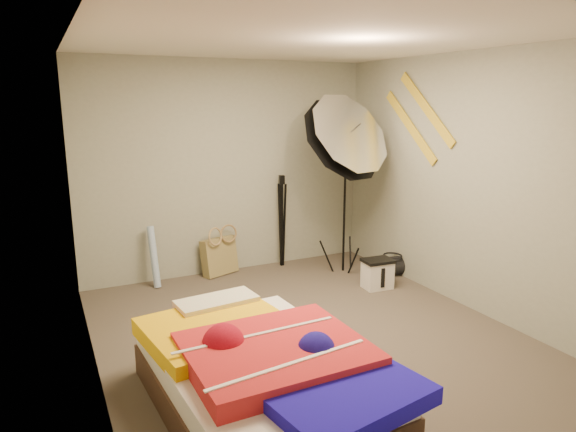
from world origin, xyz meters
TOP-DOWN VIEW (x-y plane):
  - floor at (0.00, 0.00)m, footprint 4.00×4.00m
  - ceiling at (0.00, 0.00)m, footprint 4.00×4.00m
  - wall_back at (0.00, 2.00)m, footprint 3.50×0.00m
  - wall_front at (0.00, -2.00)m, footprint 3.50×0.00m
  - wall_left at (-1.75, 0.00)m, footprint 0.00×4.00m
  - wall_right at (1.75, 0.00)m, footprint 0.00×4.00m
  - tote_bag at (-0.18, 1.90)m, footprint 0.48×0.33m
  - wrapping_roll at (-0.96, 1.81)m, footprint 0.11×0.21m
  - camera_case at (1.24, 0.68)m, footprint 0.32×0.24m
  - duffel_bag at (1.65, 0.96)m, footprint 0.38×0.25m
  - wall_stripe_upper at (1.73, 0.60)m, footprint 0.02×0.91m
  - wall_stripe_lower at (1.73, 0.85)m, footprint 0.02×0.91m
  - bed at (-0.81, -0.86)m, footprint 1.42×2.01m
  - photo_umbrella at (1.07, 1.20)m, footprint 1.24×0.89m
  - camera_tripod at (0.63, 1.87)m, footprint 0.07×0.07m

SIDE VIEW (x-z plane):
  - floor at x=0.00m, z-range 0.00..0.00m
  - duffel_bag at x=1.65m, z-range 0.00..0.23m
  - camera_case at x=1.24m, z-range 0.00..0.30m
  - tote_bag at x=-0.18m, z-range -0.01..0.45m
  - bed at x=-0.81m, z-range 0.00..0.53m
  - wrapping_roll at x=-0.96m, z-range 0.00..0.69m
  - camera_tripod at x=0.63m, z-range 0.08..1.23m
  - wall_back at x=0.00m, z-range -0.50..3.00m
  - wall_front at x=0.00m, z-range -0.50..3.00m
  - wall_left at x=-1.75m, z-range -0.75..3.25m
  - wall_right at x=1.75m, z-range -0.75..3.25m
  - photo_umbrella at x=1.07m, z-range 0.48..2.71m
  - wall_stripe_lower at x=1.73m, z-range 1.36..2.14m
  - wall_stripe_upper at x=1.73m, z-range 1.56..2.34m
  - ceiling at x=0.00m, z-range 2.50..2.50m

